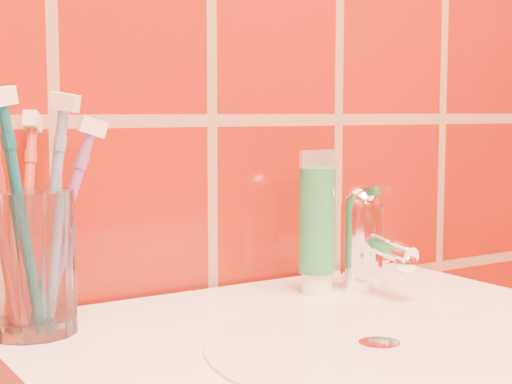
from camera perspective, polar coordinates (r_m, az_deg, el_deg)
glass_tumbler at (r=0.74m, az=-16.04°, el=-4.93°), size 0.09×0.09×0.13m
toothpaste_tube at (r=0.87m, az=4.46°, el=-2.53°), size 0.04×0.04×0.16m
faucet at (r=0.90m, az=7.89°, el=-3.07°), size 0.05×0.11×0.12m
toothbrush_0 at (r=0.72m, az=-16.69°, el=-1.73°), size 0.09×0.08×0.23m
toothbrush_1 at (r=0.75m, az=-13.90°, el=-2.33°), size 0.11×0.10×0.20m
toothbrush_2 at (r=0.74m, az=-14.64°, el=-1.62°), size 0.09×0.09×0.23m
toothbrush_3 at (r=0.77m, az=-16.32°, el=-2.03°), size 0.12×0.15×0.22m
toothbrush_4 at (r=0.74m, az=-17.77°, el=-1.69°), size 0.09×0.10×0.23m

